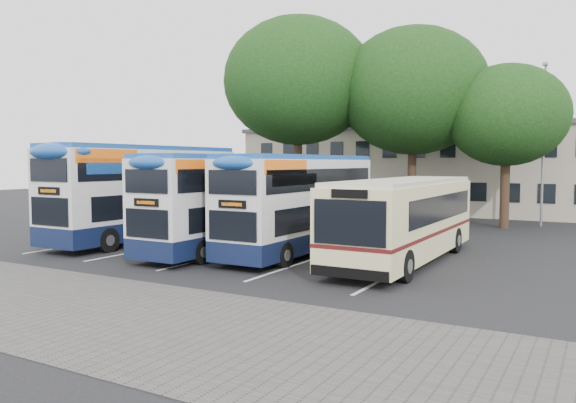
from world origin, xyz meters
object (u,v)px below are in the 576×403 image
Objects in this scene: tree_left at (298,81)px; bus_single at (405,215)px; lamp_post at (544,136)px; bus_dd_mid at (229,198)px; bus_dd_left at (147,188)px; bus_dd_right at (301,199)px; tree_right at (507,116)px; tree_mid at (413,91)px.

bus_single is at bearing -46.42° from tree_left.
bus_dd_mid is (-10.22, -15.70, -2.94)m from lamp_post.
bus_dd_left is at bearing -135.32° from lamp_post.
tree_left reaches higher than bus_dd_left.
bus_dd_mid is at bearing -74.68° from tree_left.
bus_dd_left is at bearing -98.98° from tree_left.
bus_dd_left is 5.08m from bus_dd_mid.
lamp_post is 0.97× the size of bus_dd_right.
lamp_post reaches higher than bus_dd_right.
bus_dd_mid reaches higher than bus_single.
lamp_post reaches higher than tree_right.
lamp_post is 15.37m from bus_single.
bus_dd_right is at bearing -177.73° from bus_single.
tree_right is 16.73m from bus_dd_mid.
lamp_post is 2.72m from tree_right.
tree_mid is at bearing 57.64° from bus_dd_left.
bus_dd_left is 1.04× the size of bus_single.
tree_right is at bearing 83.41° from bus_single.
bus_dd_left reaches higher than bus_dd_mid.
tree_mid is 16.53m from bus_dd_left.
tree_left is 6.92m from tree_mid.
lamp_post is at bearing 77.83° from bus_single.
lamp_post is 7.61m from tree_mid.
bus_dd_left is 1.12× the size of bus_dd_right.
bus_dd_mid is at bearing -103.58° from tree_mid.
bus_dd_right is (-0.48, -12.95, -5.61)m from tree_mid.
lamp_post is 0.73× the size of tree_left.
tree_left is at bearing 133.58° from bus_single.
tree_left is 13.87m from bus_dd_mid.
bus_dd_left is at bearing -178.14° from bus_dd_right.
tree_left is 1.33× the size of bus_dd_right.
bus_dd_left is at bearing -122.36° from tree_mid.
lamp_post is at bearing 15.84° from tree_left.
bus_dd_right is at bearing -116.39° from lamp_post.
tree_left reaches higher than bus_dd_right.
bus_dd_left reaches higher than bus_single.
tree_right reaches higher than bus_dd_right.
bus_dd_mid is at bearing -171.63° from bus_single.
bus_dd_mid is at bearing -6.98° from bus_dd_left.
bus_dd_right is (-7.36, -14.83, -2.95)m from lamp_post.
tree_mid is at bearing 106.21° from bus_single.
tree_mid is 1.23× the size of bus_dd_mid.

